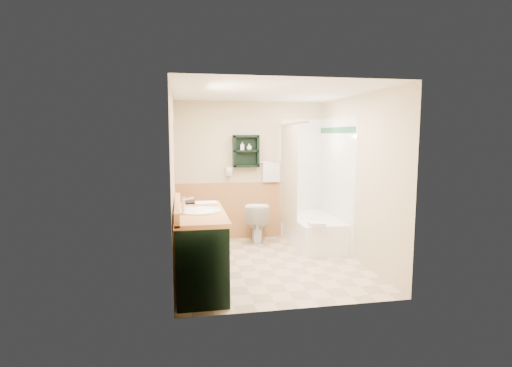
{
  "coord_description": "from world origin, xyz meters",
  "views": [
    {
      "loc": [
        -1.19,
        -5.38,
        1.83
      ],
      "look_at": [
        -0.15,
        0.2,
        1.13
      ],
      "focal_mm": 28.0,
      "sensor_mm": 36.0,
      "label": 1
    }
  ],
  "objects_px": {
    "vanity": "(200,249)",
    "toilet": "(257,222)",
    "soap_bottle_a": "(242,148)",
    "vanity_book": "(185,195)",
    "bathtub": "(312,230)",
    "hair_dryer": "(229,171)",
    "wall_shelf": "(246,151)",
    "soap_bottle_b": "(249,148)"
  },
  "relations": [
    {
      "from": "wall_shelf",
      "to": "vanity",
      "type": "relative_size",
      "value": 0.38
    },
    {
      "from": "hair_dryer",
      "to": "soap_bottle_a",
      "type": "height_order",
      "value": "soap_bottle_a"
    },
    {
      "from": "wall_shelf",
      "to": "bathtub",
      "type": "bearing_deg",
      "value": -27.7
    },
    {
      "from": "hair_dryer",
      "to": "bathtub",
      "type": "relative_size",
      "value": 0.16
    },
    {
      "from": "bathtub",
      "to": "toilet",
      "type": "xyz_separation_m",
      "value": [
        -0.88,
        0.3,
        0.11
      ]
    },
    {
      "from": "vanity",
      "to": "vanity_book",
      "type": "height_order",
      "value": "vanity_book"
    },
    {
      "from": "soap_bottle_b",
      "to": "vanity",
      "type": "bearing_deg",
      "value": -114.55
    },
    {
      "from": "bathtub",
      "to": "toilet",
      "type": "bearing_deg",
      "value": 161.22
    },
    {
      "from": "soap_bottle_a",
      "to": "bathtub",
      "type": "bearing_deg",
      "value": -26.05
    },
    {
      "from": "toilet",
      "to": "vanity",
      "type": "bearing_deg",
      "value": 70.34
    },
    {
      "from": "wall_shelf",
      "to": "vanity",
      "type": "height_order",
      "value": "wall_shelf"
    },
    {
      "from": "bathtub",
      "to": "toilet",
      "type": "height_order",
      "value": "toilet"
    },
    {
      "from": "vanity",
      "to": "soap_bottle_a",
      "type": "distance_m",
      "value": 2.51
    },
    {
      "from": "soap_bottle_a",
      "to": "soap_bottle_b",
      "type": "height_order",
      "value": "soap_bottle_b"
    },
    {
      "from": "soap_bottle_b",
      "to": "soap_bottle_a",
      "type": "bearing_deg",
      "value": 180.0
    },
    {
      "from": "bathtub",
      "to": "vanity",
      "type": "bearing_deg",
      "value": -141.14
    },
    {
      "from": "hair_dryer",
      "to": "toilet",
      "type": "distance_m",
      "value": 1.0
    },
    {
      "from": "wall_shelf",
      "to": "toilet",
      "type": "relative_size",
      "value": 0.78
    },
    {
      "from": "wall_shelf",
      "to": "bathtub",
      "type": "xyz_separation_m",
      "value": [
        1.03,
        -0.54,
        -1.31
      ]
    },
    {
      "from": "hair_dryer",
      "to": "vanity_book",
      "type": "bearing_deg",
      "value": -116.86
    },
    {
      "from": "vanity_book",
      "to": "bathtub",
      "type": "bearing_deg",
      "value": 22.1
    },
    {
      "from": "hair_dryer",
      "to": "soap_bottle_a",
      "type": "relative_size",
      "value": 1.67
    },
    {
      "from": "wall_shelf",
      "to": "hair_dryer",
      "type": "height_order",
      "value": "wall_shelf"
    },
    {
      "from": "vanity",
      "to": "soap_bottle_a",
      "type": "height_order",
      "value": "soap_bottle_a"
    },
    {
      "from": "hair_dryer",
      "to": "toilet",
      "type": "height_order",
      "value": "hair_dryer"
    },
    {
      "from": "soap_bottle_a",
      "to": "vanity",
      "type": "bearing_deg",
      "value": -111.74
    },
    {
      "from": "hair_dryer",
      "to": "vanity_book",
      "type": "height_order",
      "value": "hair_dryer"
    },
    {
      "from": "bathtub",
      "to": "toilet",
      "type": "distance_m",
      "value": 0.94
    },
    {
      "from": "vanity",
      "to": "bathtub",
      "type": "relative_size",
      "value": 0.97
    },
    {
      "from": "bathtub",
      "to": "soap_bottle_a",
      "type": "distance_m",
      "value": 1.82
    },
    {
      "from": "wall_shelf",
      "to": "soap_bottle_a",
      "type": "relative_size",
      "value": 3.83
    },
    {
      "from": "bathtub",
      "to": "vanity_book",
      "type": "distance_m",
      "value": 2.42
    },
    {
      "from": "hair_dryer",
      "to": "soap_bottle_a",
      "type": "bearing_deg",
      "value": -7.29
    },
    {
      "from": "hair_dryer",
      "to": "vanity_book",
      "type": "distance_m",
      "value": 1.69
    },
    {
      "from": "vanity",
      "to": "soap_bottle_a",
      "type": "relative_size",
      "value": 10.19
    },
    {
      "from": "vanity_book",
      "to": "soap_bottle_a",
      "type": "height_order",
      "value": "soap_bottle_a"
    },
    {
      "from": "vanity",
      "to": "toilet",
      "type": "distance_m",
      "value": 2.12
    },
    {
      "from": "vanity",
      "to": "bathtub",
      "type": "xyz_separation_m",
      "value": [
        1.92,
        1.55,
        -0.23
      ]
    },
    {
      "from": "toilet",
      "to": "soap_bottle_a",
      "type": "distance_m",
      "value": 1.29
    },
    {
      "from": "hair_dryer",
      "to": "vanity",
      "type": "relative_size",
      "value": 0.16
    },
    {
      "from": "soap_bottle_a",
      "to": "vanity_book",
      "type": "bearing_deg",
      "value": -124.07
    },
    {
      "from": "hair_dryer",
      "to": "soap_bottle_a",
      "type": "distance_m",
      "value": 0.46
    }
  ]
}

